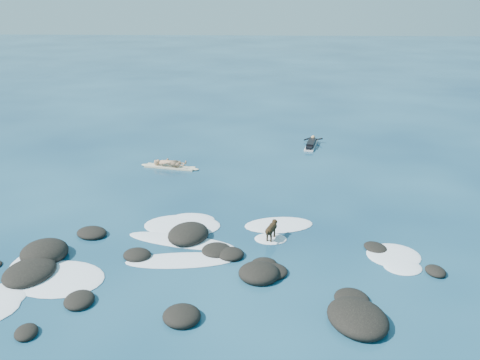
{
  "coord_description": "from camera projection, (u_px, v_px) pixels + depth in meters",
  "views": [
    {
      "loc": [
        1.69,
        -15.71,
        8.08
      ],
      "look_at": [
        0.79,
        4.0,
        0.9
      ],
      "focal_mm": 40.0,
      "sensor_mm": 36.0,
      "label": 1
    }
  ],
  "objects": [
    {
      "name": "breaking_foam",
      "position": [
        145.0,
        259.0,
        16.79
      ],
      "size": [
        14.81,
        7.79,
        0.12
      ],
      "color": "white",
      "rests_on": "ground"
    },
    {
      "name": "standing_surfer_rig",
      "position": [
        169.0,
        155.0,
        24.98
      ],
      "size": [
        2.88,
        1.0,
        1.65
      ],
      "rotation": [
        0.0,
        0.0,
        -0.21
      ],
      "color": "beige",
      "rests_on": "ground"
    },
    {
      "name": "dog",
      "position": [
        271.0,
        228.0,
        17.91
      ],
      "size": [
        0.47,
        0.99,
        0.65
      ],
      "rotation": [
        0.0,
        0.0,
        1.24
      ],
      "color": "black",
      "rests_on": "ground"
    },
    {
      "name": "reef_rocks",
      "position": [
        155.0,
        271.0,
        15.83
      ],
      "size": [
        14.67,
        6.87,
        0.65
      ],
      "color": "black",
      "rests_on": "ground"
    },
    {
      "name": "paddling_surfer_rig",
      "position": [
        311.0,
        144.0,
        28.55
      ],
      "size": [
        1.15,
        2.36,
        0.41
      ],
      "rotation": [
        0.0,
        0.0,
        1.36
      ],
      "color": "silver",
      "rests_on": "ground"
    },
    {
      "name": "ground",
      "position": [
        210.0,
        247.0,
        17.58
      ],
      "size": [
        160.0,
        160.0,
        0.0
      ],
      "primitive_type": "plane",
      "color": "#0A2642",
      "rests_on": "ground"
    }
  ]
}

